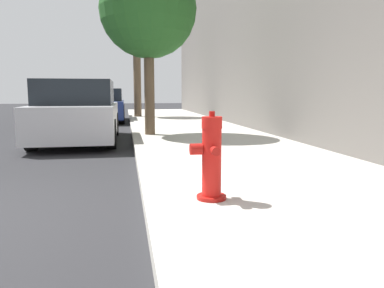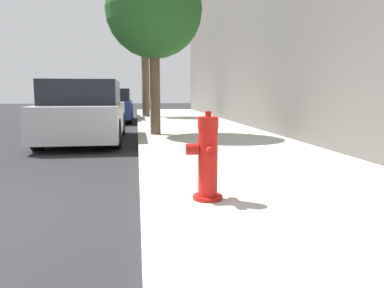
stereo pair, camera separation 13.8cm
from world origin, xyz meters
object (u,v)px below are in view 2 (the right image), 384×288
object	(u,v)px
fire_hydrant	(207,159)
parked_car_mid	(111,105)
street_tree_near	(154,10)
parked_car_near	(85,113)
street_tree_far	(145,34)

from	to	relation	value
fire_hydrant	parked_car_mid	world-z (taller)	parked_car_mid
parked_car_mid	street_tree_near	size ratio (longest dim) A/B	1.03
parked_car_mid	parked_car_near	bearing A→B (deg)	-91.58
fire_hydrant	street_tree_near	distance (m)	6.28
parked_car_near	parked_car_mid	world-z (taller)	parked_car_near
parked_car_mid	street_tree_near	distance (m)	6.91
street_tree_near	fire_hydrant	bearing A→B (deg)	-88.00
fire_hydrant	parked_car_near	xyz separation A→B (m)	(-1.86, 5.65, 0.16)
parked_car_near	parked_car_mid	size ratio (longest dim) A/B	0.96
street_tree_far	parked_car_near	bearing A→B (deg)	-102.39
street_tree_near	street_tree_far	xyz separation A→B (m)	(-0.05, 7.20, 0.53)
street_tree_near	parked_car_mid	bearing A→B (deg)	103.19
parked_car_mid	street_tree_far	size ratio (longest dim) A/B	0.94
street_tree_near	street_tree_far	bearing A→B (deg)	90.42
fire_hydrant	street_tree_near	xyz separation A→B (m)	(-0.20, 5.74, 2.54)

